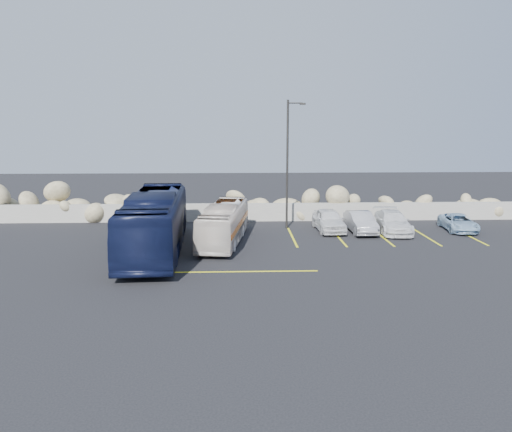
{
  "coord_description": "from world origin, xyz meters",
  "views": [
    {
      "loc": [
        -0.63,
        -21.49,
        6.65
      ],
      "look_at": [
        0.34,
        4.0,
        1.85
      ],
      "focal_mm": 35.0,
      "sensor_mm": 36.0,
      "label": 1
    }
  ],
  "objects_px": {
    "car_c": "(392,222)",
    "car_d": "(459,223)",
    "car_b": "(360,222)",
    "tour_coach": "(155,222)",
    "lamppost": "(288,161)",
    "vintage_bus": "(224,223)",
    "car_a": "(329,220)"
  },
  "relations": [
    {
      "from": "lamppost",
      "to": "car_c",
      "type": "bearing_deg",
      "value": -12.25
    },
    {
      "from": "tour_coach",
      "to": "car_d",
      "type": "height_order",
      "value": "tour_coach"
    },
    {
      "from": "car_a",
      "to": "car_c",
      "type": "relative_size",
      "value": 0.9
    },
    {
      "from": "car_a",
      "to": "car_b",
      "type": "distance_m",
      "value": 1.93
    },
    {
      "from": "car_a",
      "to": "car_b",
      "type": "relative_size",
      "value": 1.04
    },
    {
      "from": "car_b",
      "to": "car_c",
      "type": "distance_m",
      "value": 1.96
    },
    {
      "from": "tour_coach",
      "to": "car_c",
      "type": "relative_size",
      "value": 2.54
    },
    {
      "from": "car_c",
      "to": "car_d",
      "type": "xyz_separation_m",
      "value": [
        4.26,
        0.28,
        -0.13
      ]
    },
    {
      "from": "vintage_bus",
      "to": "car_c",
      "type": "relative_size",
      "value": 1.77
    },
    {
      "from": "lamppost",
      "to": "car_b",
      "type": "xyz_separation_m",
      "value": [
        4.35,
        -1.33,
        -3.66
      ]
    },
    {
      "from": "car_b",
      "to": "car_d",
      "type": "distance_m",
      "value": 6.23
    },
    {
      "from": "lamppost",
      "to": "car_a",
      "type": "xyz_separation_m",
      "value": [
        2.48,
        -0.86,
        -3.62
      ]
    },
    {
      "from": "car_c",
      "to": "car_d",
      "type": "distance_m",
      "value": 4.27
    },
    {
      "from": "vintage_bus",
      "to": "car_d",
      "type": "bearing_deg",
      "value": 17.52
    },
    {
      "from": "car_d",
      "to": "car_a",
      "type": "bearing_deg",
      "value": -176.17
    },
    {
      "from": "lamppost",
      "to": "car_d",
      "type": "xyz_separation_m",
      "value": [
        10.57,
        -1.09,
        -3.79
      ]
    },
    {
      "from": "car_d",
      "to": "tour_coach",
      "type": "bearing_deg",
      "value": -160.68
    },
    {
      "from": "tour_coach",
      "to": "car_b",
      "type": "bearing_deg",
      "value": 16.73
    },
    {
      "from": "tour_coach",
      "to": "car_b",
      "type": "xyz_separation_m",
      "value": [
        11.8,
        4.2,
        -0.93
      ]
    },
    {
      "from": "tour_coach",
      "to": "car_a",
      "type": "xyz_separation_m",
      "value": [
        9.93,
        4.67,
        -0.88
      ]
    },
    {
      "from": "tour_coach",
      "to": "car_b",
      "type": "relative_size",
      "value": 2.93
    },
    {
      "from": "car_b",
      "to": "car_d",
      "type": "bearing_deg",
      "value": 0.97
    },
    {
      "from": "vintage_bus",
      "to": "car_d",
      "type": "height_order",
      "value": "vintage_bus"
    },
    {
      "from": "vintage_bus",
      "to": "car_a",
      "type": "distance_m",
      "value": 7.0
    },
    {
      "from": "tour_coach",
      "to": "car_d",
      "type": "bearing_deg",
      "value": 10.97
    },
    {
      "from": "tour_coach",
      "to": "car_b",
      "type": "distance_m",
      "value": 12.56
    },
    {
      "from": "car_a",
      "to": "car_c",
      "type": "bearing_deg",
      "value": -10.2
    },
    {
      "from": "tour_coach",
      "to": "car_d",
      "type": "relative_size",
      "value": 3.06
    },
    {
      "from": "vintage_bus",
      "to": "car_d",
      "type": "relative_size",
      "value": 2.13
    },
    {
      "from": "vintage_bus",
      "to": "tour_coach",
      "type": "bearing_deg",
      "value": -143.79
    },
    {
      "from": "lamppost",
      "to": "car_a",
      "type": "relative_size",
      "value": 2.01
    },
    {
      "from": "vintage_bus",
      "to": "car_a",
      "type": "bearing_deg",
      "value": 30.92
    }
  ]
}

